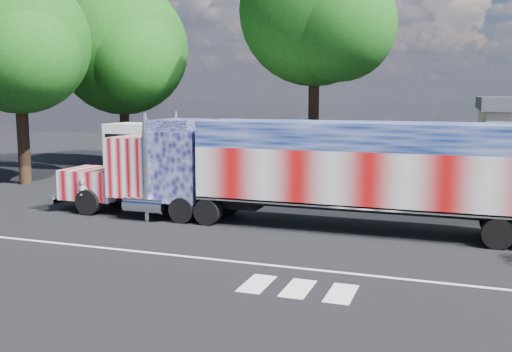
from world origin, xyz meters
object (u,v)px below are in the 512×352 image
(semi_truck, at_px, (307,169))
(tree_n_mid, at_px, (317,10))
(woman, at_px, (83,197))
(tree_nw_a, at_px, (124,49))
(tree_w_a, at_px, (19,43))
(coach_bus, at_px, (207,155))

(semi_truck, relative_size, tree_n_mid, 1.37)
(woman, distance_m, tree_nw_a, 19.20)
(tree_n_mid, bearing_deg, tree_w_a, -148.78)
(semi_truck, height_order, tree_w_a, tree_w_a)
(semi_truck, distance_m, tree_n_mid, 17.05)
(semi_truck, distance_m, tree_nw_a, 23.73)
(coach_bus, relative_size, tree_n_mid, 0.79)
(tree_w_a, bearing_deg, woman, -36.18)
(semi_truck, height_order, woman, semi_truck)
(tree_n_mid, bearing_deg, woman, -113.24)
(woman, height_order, tree_w_a, tree_w_a)
(woman, xyz_separation_m, tree_n_mid, (6.74, 15.70, 9.85))
(coach_bus, bearing_deg, tree_n_mid, 53.79)
(woman, distance_m, tree_n_mid, 19.72)
(woman, bearing_deg, tree_n_mid, 63.95)
(semi_truck, bearing_deg, coach_bus, 135.25)
(tree_nw_a, xyz_separation_m, tree_w_a, (-1.01, -9.44, -0.30))
(coach_bus, relative_size, woman, 7.60)
(tree_nw_a, bearing_deg, woman, -64.08)
(coach_bus, bearing_deg, semi_truck, -44.75)
(tree_n_mid, bearing_deg, coach_bus, -126.21)
(coach_bus, height_order, tree_w_a, tree_w_a)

